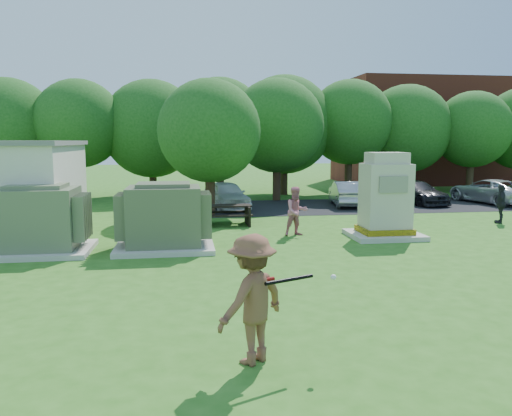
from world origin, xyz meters
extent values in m
plane|color=#2D6619|center=(0.00, 0.00, 0.00)|extent=(120.00, 120.00, 0.00)
cube|color=maroon|center=(18.00, 27.00, 4.00)|extent=(15.00, 8.00, 8.00)
cube|color=#232326|center=(7.00, 13.50, 0.01)|extent=(20.00, 6.00, 0.01)
cube|color=beige|center=(-6.50, 4.50, 0.07)|extent=(3.00, 2.40, 0.15)
cube|color=#5F6A4C|center=(-6.50, 4.50, 1.05)|extent=(2.20, 1.80, 1.80)
cube|color=#5F6A4C|center=(-6.50, 4.50, 2.01)|extent=(1.60, 1.30, 0.12)
cube|color=#5F6A4C|center=(-5.23, 4.50, 1.07)|extent=(0.32, 1.50, 1.35)
cube|color=beige|center=(-2.80, 4.50, 0.07)|extent=(3.00, 2.40, 0.15)
cube|color=#535C40|center=(-2.80, 4.50, 1.05)|extent=(2.20, 1.80, 1.80)
cube|color=#535C40|center=(-2.80, 4.50, 2.01)|extent=(1.60, 1.30, 0.12)
cube|color=#535C40|center=(-4.07, 4.50, 1.07)|extent=(0.32, 1.50, 1.35)
cube|color=#535C40|center=(-1.53, 4.50, 1.07)|extent=(0.32, 1.50, 1.35)
cube|color=beige|center=(4.71, 5.29, 0.08)|extent=(2.42, 1.98, 0.17)
cube|color=yellow|center=(4.71, 5.29, 0.26)|extent=(1.71, 1.38, 0.20)
cube|color=#BFB59F|center=(4.71, 5.29, 1.47)|extent=(1.54, 1.21, 2.20)
cube|color=#BFB59F|center=(4.71, 5.29, 2.76)|extent=(1.27, 0.99, 0.39)
cube|color=gray|center=(4.71, 4.65, 1.91)|extent=(0.99, 0.04, 0.55)
cube|color=black|center=(-0.48, 8.62, 0.77)|extent=(1.88, 0.73, 0.06)
cube|color=black|center=(-0.48, 9.20, 0.46)|extent=(1.88, 0.26, 0.05)
cube|color=black|center=(-0.48, 8.05, 0.46)|extent=(1.88, 0.26, 0.05)
cube|color=black|center=(-1.30, 8.62, 0.39)|extent=(0.08, 1.41, 0.77)
cube|color=black|center=(0.34, 8.62, 0.39)|extent=(0.08, 1.41, 0.77)
imported|color=brown|center=(-1.20, -3.81, 0.99)|extent=(1.46, 1.37, 1.98)
imported|color=#C8697C|center=(1.74, 6.05, 0.87)|extent=(0.96, 0.81, 1.74)
imported|color=#232227|center=(10.59, 7.47, 0.79)|extent=(0.80, 1.00, 1.58)
imported|color=silver|center=(-0.10, 13.45, 0.68)|extent=(2.36, 4.23, 1.36)
imported|color=#9E9FA3|center=(6.14, 13.69, 0.64)|extent=(1.94, 4.05, 1.28)
imported|color=black|center=(10.09, 13.95, 0.61)|extent=(2.58, 4.46, 1.22)
imported|color=silver|center=(14.17, 13.69, 0.64)|extent=(3.09, 4.98, 1.29)
cylinder|color=black|center=(-0.66, -3.92, 1.30)|extent=(0.80, 0.38, 0.06)
cylinder|color=maroon|center=(-0.98, -3.87, 1.30)|extent=(0.23, 0.15, 0.06)
sphere|color=white|center=(0.05, -3.83, 1.29)|extent=(0.09, 0.09, 0.09)
cylinder|color=#47301E|center=(-12.00, 19.40, 1.20)|extent=(0.44, 0.44, 2.40)
sphere|color=#235B1C|center=(-12.00, 19.40, 4.08)|extent=(5.60, 5.60, 5.60)
cylinder|color=#47301E|center=(-8.00, 18.80, 1.40)|extent=(0.44, 0.44, 2.80)
sphere|color=#235B1C|center=(-8.00, 18.80, 4.30)|extent=(5.00, 5.00, 5.00)
cylinder|color=#47301E|center=(-4.00, 19.60, 1.15)|extent=(0.44, 0.44, 2.30)
sphere|color=#235B1C|center=(-4.00, 19.60, 4.04)|extent=(5.80, 5.80, 5.80)
cylinder|color=#47301E|center=(0.00, 18.70, 1.35)|extent=(0.44, 0.44, 2.70)
sphere|color=#235B1C|center=(0.00, 18.70, 4.32)|extent=(5.40, 5.40, 5.40)
cylinder|color=#47301E|center=(4.00, 19.30, 1.25)|extent=(0.44, 0.44, 2.50)
sphere|color=#235B1C|center=(4.00, 19.30, 4.30)|extent=(6.00, 6.00, 6.00)
cylinder|color=#47301E|center=(8.00, 18.90, 1.45)|extent=(0.44, 0.44, 2.90)
sphere|color=#235B1C|center=(8.00, 18.90, 4.46)|extent=(5.20, 5.20, 5.20)
cylinder|color=#47301E|center=(12.00, 19.50, 1.20)|extent=(0.44, 0.44, 2.40)
sphere|color=#235B1C|center=(12.00, 19.50, 4.08)|extent=(5.60, 5.60, 5.60)
cylinder|color=#47301E|center=(16.00, 18.60, 1.30)|extent=(0.44, 0.44, 2.60)
sphere|color=#235B1C|center=(16.00, 18.60, 4.04)|extent=(4.80, 4.80, 4.80)
cylinder|color=#47301E|center=(-1.00, 11.50, 1.20)|extent=(0.44, 0.44, 2.40)
sphere|color=#235B1C|center=(-1.00, 11.50, 3.78)|extent=(4.60, 4.60, 4.60)
cylinder|color=#47301E|center=(3.00, 16.50, 1.30)|extent=(0.44, 0.44, 2.60)
sphere|color=#235B1C|center=(3.00, 16.50, 4.16)|extent=(5.20, 5.20, 5.20)
camera|label=1|loc=(-2.20, -11.00, 3.37)|focal=35.00mm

